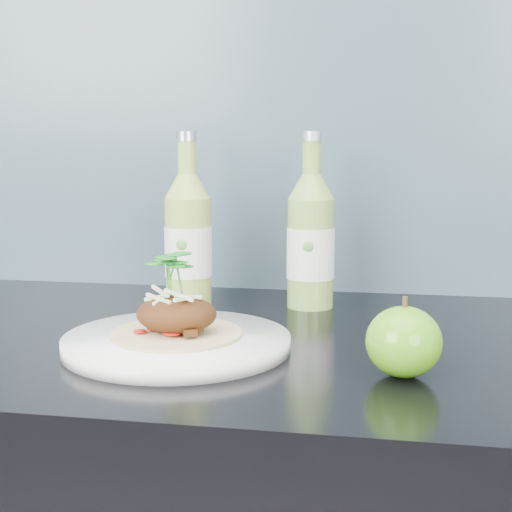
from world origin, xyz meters
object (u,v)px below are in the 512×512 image
object	(u,v)px
green_apple	(404,342)
cider_bottle_left	(188,240)
cider_bottle_right	(311,241)
dinner_plate	(177,342)

from	to	relation	value
green_apple	cider_bottle_left	bearing A→B (deg)	136.62
green_apple	cider_bottle_right	size ratio (longest dim) A/B	0.40
cider_bottle_right	cider_bottle_left	bearing A→B (deg)	177.76
green_apple	cider_bottle_right	bearing A→B (deg)	112.57
cider_bottle_left	cider_bottle_right	xyz separation A→B (m)	(0.18, 0.02, 0.00)
green_apple	dinner_plate	bearing A→B (deg)	167.76
cider_bottle_left	green_apple	bearing A→B (deg)	-45.01
dinner_plate	cider_bottle_left	bearing A→B (deg)	102.39
dinner_plate	green_apple	bearing A→B (deg)	-12.24
green_apple	cider_bottle_left	xyz separation A→B (m)	(-0.30, 0.28, 0.06)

